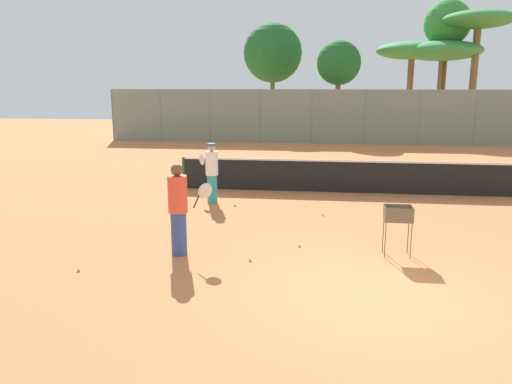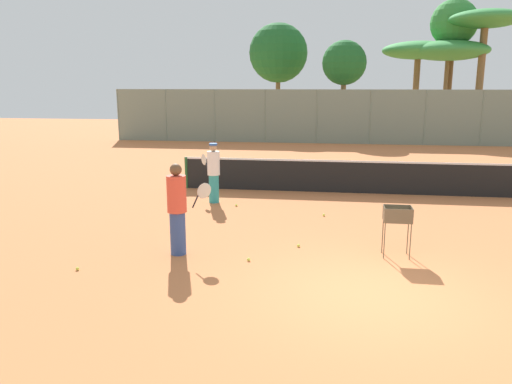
{
  "view_description": "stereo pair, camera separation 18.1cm",
  "coord_description": "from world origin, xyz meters",
  "views": [
    {
      "loc": [
        -0.99,
        -8.06,
        3.48
      ],
      "look_at": [
        -2.46,
        3.28,
        1.0
      ],
      "focal_mm": 35.0,
      "sensor_mm": 36.0,
      "label": 1
    },
    {
      "loc": [
        -0.81,
        -8.03,
        3.48
      ],
      "look_at": [
        -2.46,
        3.28,
        1.0
      ],
      "focal_mm": 35.0,
      "sensor_mm": 36.0,
      "label": 2
    }
  ],
  "objects": [
    {
      "name": "tree_5",
      "position": [
        6.94,
        27.04,
        7.21
      ],
      "size": [
        2.97,
        2.97,
        8.81
      ],
      "color": "brown",
      "rests_on": "ground_plane"
    },
    {
      "name": "ground_plane",
      "position": [
        0.0,
        0.0,
        0.0
      ],
      "size": [
        80.0,
        80.0,
        0.0
      ],
      "primitive_type": "plane",
      "color": "#C67242"
    },
    {
      "name": "tennis_ball_3",
      "position": [
        -3.41,
        5.81,
        0.03
      ],
      "size": [
        0.07,
        0.07,
        0.07
      ],
      "primitive_type": "sphere",
      "color": "#D1E54C",
      "rests_on": "ground_plane"
    },
    {
      "name": "tree_2",
      "position": [
        -4.46,
        27.72,
        5.57
      ],
      "size": [
        4.06,
        4.06,
        7.62
      ],
      "color": "brown",
      "rests_on": "ground_plane"
    },
    {
      "name": "tree_0",
      "position": [
        4.88,
        27.32,
        5.56
      ],
      "size": [
        4.7,
        4.7,
        6.25
      ],
      "color": "brown",
      "rests_on": "ground_plane"
    },
    {
      "name": "back_fence",
      "position": [
        0.0,
        22.03,
        1.59
      ],
      "size": [
        28.01,
        0.08,
        3.17
      ],
      "color": "gray",
      "rests_on": "ground_plane"
    },
    {
      "name": "tennis_ball_1",
      "position": [
        -0.88,
        5.07,
        0.03
      ],
      "size": [
        0.07,
        0.07,
        0.07
      ],
      "primitive_type": "sphere",
      "color": "#D1E54C",
      "rests_on": "ground_plane"
    },
    {
      "name": "player_red_cap",
      "position": [
        -3.84,
        1.56,
        0.98
      ],
      "size": [
        0.91,
        0.52,
        1.91
      ],
      "rotation": [
        0.0,
        0.0,
        0.42
      ],
      "color": "#334C8C",
      "rests_on": "ground_plane"
    },
    {
      "name": "tennis_net",
      "position": [
        0.0,
        8.15,
        0.56
      ],
      "size": [
        11.24,
        0.1,
        1.07
      ],
      "color": "#26592D",
      "rests_on": "ground_plane"
    },
    {
      "name": "tennis_ball_2",
      "position": [
        -1.39,
        2.37,
        0.03
      ],
      "size": [
        0.07,
        0.07,
        0.07
      ],
      "primitive_type": "sphere",
      "color": "#D1E54C",
      "rests_on": "ground_plane"
    },
    {
      "name": "parked_car",
      "position": [
        -1.28,
        24.54,
        0.66
      ],
      "size": [
        4.2,
        1.7,
        1.6
      ],
      "color": "#232328",
      "rests_on": "ground_plane"
    },
    {
      "name": "tree_1",
      "position": [
        0.02,
        24.64,
        4.73
      ],
      "size": [
        2.76,
        2.76,
        6.17
      ],
      "color": "brown",
      "rests_on": "ground_plane"
    },
    {
      "name": "tree_4",
      "position": [
        8.4,
        25.45,
        7.11
      ],
      "size": [
        4.33,
        4.33,
        7.89
      ],
      "color": "brown",
      "rests_on": "ground_plane"
    },
    {
      "name": "tree_3",
      "position": [
        6.61,
        26.57,
        5.54
      ],
      "size": [
        5.07,
        5.07,
        6.21
      ],
      "color": "brown",
      "rests_on": "ground_plane"
    },
    {
      "name": "tennis_ball_6",
      "position": [
        -2.33,
        1.34,
        0.03
      ],
      "size": [
        0.07,
        0.07,
        0.07
      ],
      "primitive_type": "sphere",
      "color": "#D1E54C",
      "rests_on": "ground_plane"
    },
    {
      "name": "player_white_outfit",
      "position": [
        -4.16,
        6.21,
        0.92
      ],
      "size": [
        0.73,
        0.72,
        1.78
      ],
      "rotation": [
        0.0,
        0.0,
        2.37
      ],
      "color": "teal",
      "rests_on": "ground_plane"
    },
    {
      "name": "ball_cart",
      "position": [
        0.62,
        2.07,
        0.81
      ],
      "size": [
        0.56,
        0.41,
        1.05
      ],
      "color": "brown",
      "rests_on": "ground_plane"
    },
    {
      "name": "tennis_ball_5",
      "position": [
        -5.48,
        0.36,
        0.03
      ],
      "size": [
        0.07,
        0.07,
        0.07
      ],
      "primitive_type": "sphere",
      "color": "#D1E54C",
      "rests_on": "ground_plane"
    }
  ]
}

